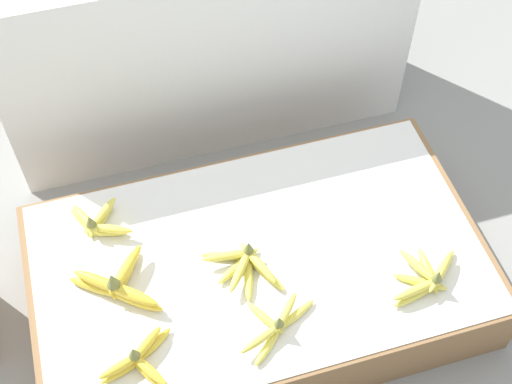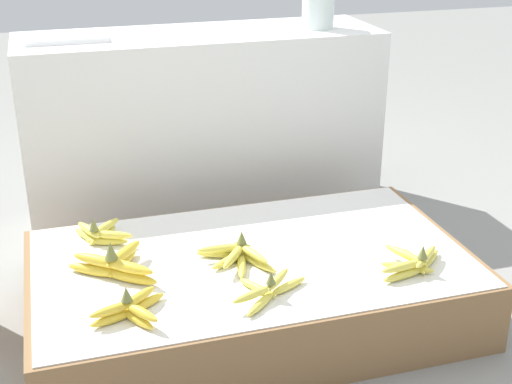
% 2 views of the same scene
% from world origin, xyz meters
% --- Properties ---
extents(ground_plane, '(10.00, 10.00, 0.00)m').
position_xyz_m(ground_plane, '(0.00, 0.00, 0.00)').
color(ground_plane, gray).
extents(display_platform, '(1.28, 0.74, 0.21)m').
position_xyz_m(display_platform, '(0.00, 0.00, 0.11)').
color(display_platform, olive).
rests_on(display_platform, ground_plane).
extents(back_vendor_table, '(1.33, 0.42, 0.72)m').
position_xyz_m(back_vendor_table, '(0.04, 0.79, 0.36)').
color(back_vendor_table, white).
rests_on(back_vendor_table, ground_plane).
extents(banana_bunch_front_left, '(0.21, 0.18, 0.09)m').
position_xyz_m(banana_bunch_front_left, '(-0.38, -0.22, 0.24)').
color(banana_bunch_front_left, gold).
rests_on(banana_bunch_front_left, display_platform).
extents(banana_bunch_front_midleft, '(0.24, 0.19, 0.08)m').
position_xyz_m(banana_bunch_front_midleft, '(-0.02, -0.22, 0.24)').
color(banana_bunch_front_midleft, '#DBCC4C').
rests_on(banana_bunch_front_midleft, display_platform).
extents(banana_bunch_front_midright, '(0.24, 0.16, 0.09)m').
position_xyz_m(banana_bunch_front_midright, '(0.42, -0.21, 0.24)').
color(banana_bunch_front_midright, '#DBCC4C').
rests_on(banana_bunch_front_midright, display_platform).
extents(banana_bunch_middle_left, '(0.24, 0.23, 0.11)m').
position_xyz_m(banana_bunch_middle_left, '(-0.39, 0.01, 0.25)').
color(banana_bunch_middle_left, gold).
rests_on(banana_bunch_middle_left, display_platform).
extents(banana_bunch_middle_midleft, '(0.21, 0.19, 0.09)m').
position_xyz_m(banana_bunch_middle_midleft, '(-0.05, -0.03, 0.24)').
color(banana_bunch_middle_midleft, '#DBCC4C').
rests_on(banana_bunch_middle_midleft, display_platform).
extents(banana_bunch_back_left, '(0.17, 0.16, 0.09)m').
position_xyz_m(banana_bunch_back_left, '(-0.41, 0.23, 0.24)').
color(banana_bunch_back_left, '#DBCC4C').
rests_on(banana_bunch_back_left, display_platform).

